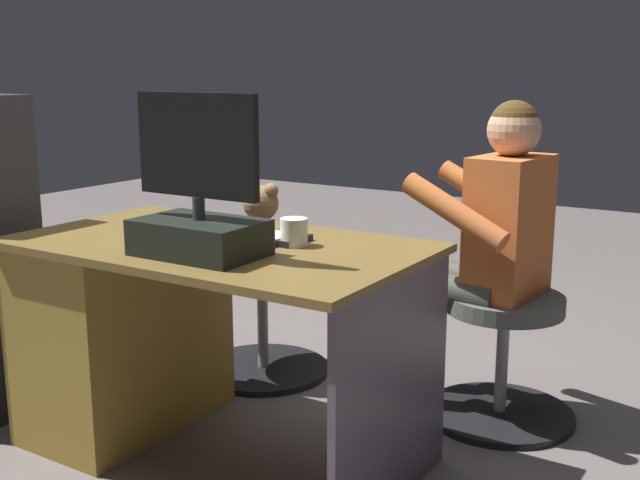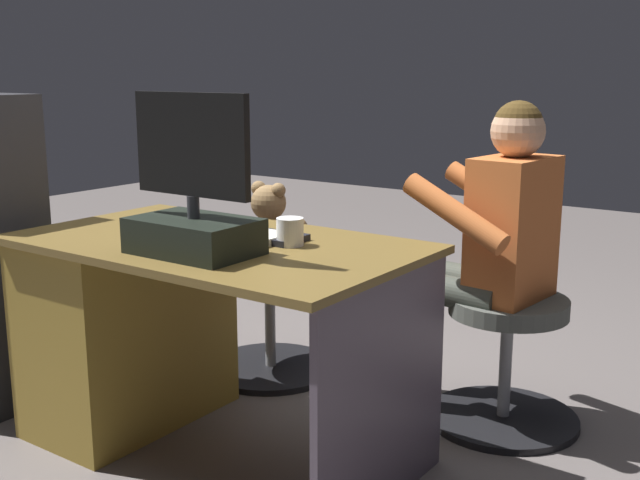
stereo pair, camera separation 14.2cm
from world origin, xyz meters
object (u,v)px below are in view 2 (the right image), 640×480
(visitor_chair, at_px, (506,353))
(person, at_px, (486,237))
(computer_mouse, at_px, (187,220))
(keyboard, at_px, (245,233))
(teddy_bear, at_px, (271,228))
(desk, at_px, (147,322))
(cup, at_px, (290,232))
(monitor, at_px, (194,212))
(tv_remote, at_px, (168,230))
(office_chair_teddy, at_px, (270,312))

(visitor_chair, distance_m, person, 0.42)
(computer_mouse, bearing_deg, person, -144.46)
(keyboard, distance_m, teddy_bear, 0.65)
(teddy_bear, bearing_deg, person, -174.94)
(visitor_chair, bearing_deg, desk, 36.07)
(cup, relative_size, visitor_chair, 0.16)
(visitor_chair, bearing_deg, computer_mouse, 33.23)
(desk, height_order, cup, cup)
(monitor, bearing_deg, tv_remote, -30.43)
(keyboard, height_order, computer_mouse, computer_mouse)
(cup, xyz_separation_m, person, (-0.36, -0.65, -0.09))
(tv_remote, relative_size, person, 0.13)
(desk, bearing_deg, office_chair_teddy, -92.76)
(monitor, xyz_separation_m, teddy_bear, (0.38, -0.82, -0.23))
(computer_mouse, bearing_deg, keyboard, 174.98)
(office_chair_teddy, distance_m, teddy_bear, 0.35)
(desk, xyz_separation_m, tv_remote, (-0.13, 0.00, 0.34))
(monitor, relative_size, keyboard, 1.10)
(cup, relative_size, teddy_bear, 0.25)
(teddy_bear, height_order, person, person)
(desk, xyz_separation_m, computer_mouse, (-0.08, -0.13, 0.35))
(computer_mouse, height_order, office_chair_teddy, computer_mouse)
(desk, bearing_deg, visitor_chair, -143.93)
(office_chair_teddy, relative_size, teddy_bear, 1.62)
(monitor, height_order, computer_mouse, monitor)
(computer_mouse, bearing_deg, monitor, 137.54)
(cup, height_order, visitor_chair, cup)
(monitor, xyz_separation_m, visitor_chair, (-0.61, -0.91, -0.58))
(computer_mouse, xyz_separation_m, tv_remote, (-0.04, 0.13, -0.01))
(monitor, bearing_deg, visitor_chair, -123.93)
(monitor, bearing_deg, computer_mouse, -42.46)
(visitor_chair, height_order, person, person)
(teddy_bear, bearing_deg, monitor, 114.65)
(monitor, height_order, office_chair_teddy, monitor)
(desk, height_order, monitor, monitor)
(desk, height_order, keyboard, keyboard)
(monitor, bearing_deg, person, -120.07)
(monitor, bearing_deg, desk, -22.29)
(teddy_bear, bearing_deg, visitor_chair, -174.87)
(monitor, xyz_separation_m, person, (-0.52, -0.90, -0.17))
(keyboard, relative_size, office_chair_teddy, 0.77)
(tv_remote, height_order, visitor_chair, tv_remote)
(keyboard, bearing_deg, office_chair_teddy, -57.91)
(computer_mouse, bearing_deg, tv_remote, 108.46)
(teddy_bear, relative_size, visitor_chair, 0.63)
(keyboard, relative_size, computer_mouse, 4.38)
(person, bearing_deg, visitor_chair, -174.16)
(desk, xyz_separation_m, visitor_chair, (-1.01, -0.74, -0.12))
(monitor, relative_size, person, 0.41)
(monitor, relative_size, tv_remote, 3.08)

